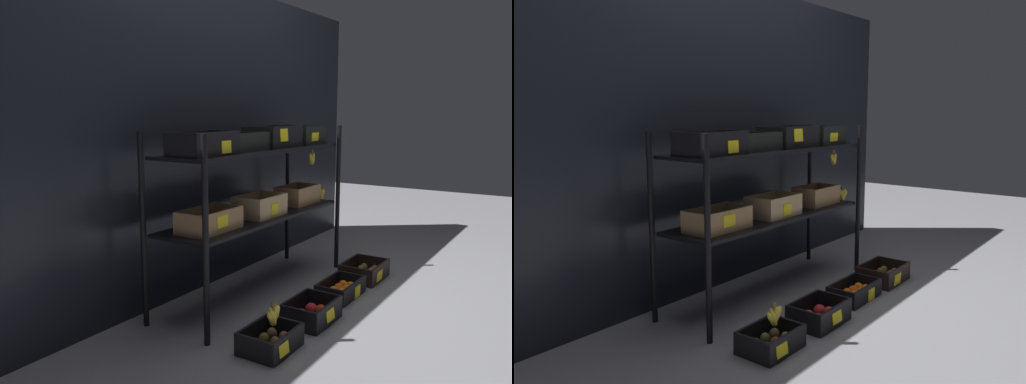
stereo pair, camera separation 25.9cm
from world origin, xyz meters
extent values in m
plane|color=gray|center=(0.00, 0.00, 0.00)|extent=(10.00, 10.00, 0.00)
cube|color=black|center=(0.00, 0.42, 1.00)|extent=(3.96, 0.12, 2.01)
cylinder|color=black|center=(-0.78, -0.22, 0.54)|extent=(0.03, 0.03, 1.07)
cylinder|color=black|center=(0.78, -0.22, 0.54)|extent=(0.03, 0.03, 1.07)
cylinder|color=black|center=(-0.78, 0.22, 0.54)|extent=(0.03, 0.03, 1.07)
cylinder|color=black|center=(0.78, 0.22, 0.54)|extent=(0.03, 0.03, 1.07)
cube|color=black|center=(0.00, 0.00, 0.51)|extent=(1.52, 0.40, 0.02)
cube|color=black|center=(0.00, 0.00, 0.93)|extent=(1.52, 0.40, 0.02)
cube|color=#A87F51|center=(-0.51, -0.02, 0.52)|extent=(0.37, 0.21, 0.01)
cube|color=#A87F51|center=(-0.51, -0.12, 0.58)|extent=(0.37, 0.02, 0.11)
cube|color=#A87F51|center=(-0.51, 0.07, 0.58)|extent=(0.37, 0.02, 0.11)
cube|color=#A87F51|center=(-0.68, -0.02, 0.58)|extent=(0.02, 0.18, 0.11)
cube|color=#A87F51|center=(-0.33, -0.02, 0.58)|extent=(0.02, 0.18, 0.11)
sphere|color=#80BC43|center=(-0.60, -0.05, 0.56)|extent=(0.07, 0.07, 0.07)
sphere|color=#82B53F|center=(-0.50, -0.05, 0.56)|extent=(0.07, 0.07, 0.07)
sphere|color=#7FB63D|center=(-0.42, -0.05, 0.56)|extent=(0.07, 0.07, 0.07)
sphere|color=#84C738|center=(-0.59, 0.00, 0.56)|extent=(0.07, 0.07, 0.07)
sphere|color=#89BF34|center=(-0.51, 0.00, 0.56)|extent=(0.07, 0.07, 0.07)
sphere|color=#8AC640|center=(-0.42, 0.00, 0.56)|extent=(0.07, 0.07, 0.07)
cube|color=yellow|center=(-0.53, -0.13, 0.59)|extent=(0.09, 0.00, 0.07)
cube|color=tan|center=(-0.01, -0.03, 0.52)|extent=(0.33, 0.22, 0.01)
cube|color=tan|center=(-0.01, -0.14, 0.59)|extent=(0.33, 0.02, 0.12)
cube|color=tan|center=(-0.01, 0.07, 0.59)|extent=(0.33, 0.02, 0.12)
cube|color=tan|center=(-0.16, -0.03, 0.59)|extent=(0.02, 0.19, 0.12)
cube|color=tan|center=(0.15, -0.03, 0.59)|extent=(0.02, 0.19, 0.12)
ellipsoid|color=yellow|center=(-0.09, -0.07, 0.57)|extent=(0.06, 0.06, 0.08)
ellipsoid|color=yellow|center=(-0.01, -0.06, 0.57)|extent=(0.06, 0.06, 0.08)
ellipsoid|color=yellow|center=(0.07, -0.06, 0.57)|extent=(0.06, 0.06, 0.08)
ellipsoid|color=yellow|center=(-0.08, 0.00, 0.57)|extent=(0.06, 0.06, 0.08)
ellipsoid|color=yellow|center=(-0.01, 0.00, 0.57)|extent=(0.06, 0.06, 0.08)
ellipsoid|color=yellow|center=(0.07, 0.00, 0.57)|extent=(0.06, 0.06, 0.08)
cube|color=yellow|center=(-0.01, -0.15, 0.57)|extent=(0.08, 0.01, 0.07)
cube|color=#A87F51|center=(0.50, -0.03, 0.52)|extent=(0.33, 0.20, 0.01)
cube|color=#A87F51|center=(0.50, -0.12, 0.59)|extent=(0.33, 0.02, 0.12)
cube|color=#A87F51|center=(0.50, 0.07, 0.59)|extent=(0.33, 0.02, 0.12)
cube|color=#A87F51|center=(0.34, -0.03, 0.59)|extent=(0.02, 0.17, 0.12)
cube|color=#A87F51|center=(0.66, -0.03, 0.59)|extent=(0.02, 0.17, 0.12)
sphere|color=orange|center=(0.42, -0.05, 0.56)|extent=(0.06, 0.06, 0.06)
sphere|color=orange|center=(0.50, -0.05, 0.56)|extent=(0.06, 0.06, 0.06)
sphere|color=orange|center=(0.58, -0.05, 0.56)|extent=(0.06, 0.06, 0.06)
sphere|color=orange|center=(0.42, 0.00, 0.56)|extent=(0.06, 0.06, 0.06)
sphere|color=orange|center=(0.50, 0.01, 0.56)|extent=(0.06, 0.06, 0.06)
sphere|color=orange|center=(0.58, 0.00, 0.56)|extent=(0.06, 0.06, 0.06)
cube|color=black|center=(-0.55, -0.02, 0.95)|extent=(0.37, 0.23, 0.01)
cube|color=black|center=(-0.55, -0.13, 1.01)|extent=(0.37, 0.02, 0.12)
cube|color=black|center=(-0.55, 0.08, 1.01)|extent=(0.37, 0.02, 0.12)
cube|color=black|center=(-0.73, -0.02, 1.01)|extent=(0.02, 0.19, 0.12)
cube|color=black|center=(-0.37, -0.02, 1.01)|extent=(0.02, 0.19, 0.12)
sphere|color=#57195C|center=(-0.67, -0.06, 0.98)|extent=(0.05, 0.05, 0.05)
sphere|color=#641B48|center=(-0.61, -0.06, 0.98)|extent=(0.05, 0.05, 0.05)
sphere|color=#5A1B4F|center=(-0.55, -0.06, 0.98)|extent=(0.05, 0.05, 0.05)
sphere|color=#6D2D5A|center=(-0.49, -0.06, 0.98)|extent=(0.05, 0.05, 0.05)
sphere|color=#671B51|center=(-0.44, -0.06, 0.98)|extent=(0.05, 0.05, 0.05)
sphere|color=#5E2A4C|center=(-0.67, 0.01, 0.98)|extent=(0.05, 0.05, 0.05)
sphere|color=#5D2558|center=(-0.61, 0.02, 0.98)|extent=(0.05, 0.05, 0.05)
sphere|color=#551E4F|center=(-0.55, 0.01, 0.98)|extent=(0.05, 0.05, 0.05)
sphere|color=#541D57|center=(-0.49, 0.01, 0.98)|extent=(0.05, 0.05, 0.05)
sphere|color=#5D1E4A|center=(-0.44, 0.01, 0.98)|extent=(0.05, 0.05, 0.05)
cube|color=yellow|center=(-0.50, -0.14, 0.99)|extent=(0.08, 0.01, 0.07)
cube|color=black|center=(-0.19, 0.02, 0.95)|extent=(0.35, 0.26, 0.01)
cube|color=black|center=(-0.19, -0.11, 1.00)|extent=(0.35, 0.02, 0.10)
cube|color=black|center=(-0.19, 0.14, 1.00)|extent=(0.35, 0.02, 0.10)
cube|color=black|center=(-0.35, 0.02, 1.00)|extent=(0.02, 0.23, 0.10)
cube|color=black|center=(-0.02, 0.02, 1.00)|extent=(0.02, 0.23, 0.10)
sphere|color=orange|center=(-0.26, -0.02, 0.99)|extent=(0.07, 0.07, 0.07)
sphere|color=orange|center=(-0.19, -0.02, 0.99)|extent=(0.07, 0.07, 0.07)
sphere|color=orange|center=(-0.11, -0.02, 0.99)|extent=(0.07, 0.07, 0.07)
sphere|color=orange|center=(-0.27, 0.05, 0.99)|extent=(0.07, 0.07, 0.07)
sphere|color=orange|center=(-0.18, 0.06, 0.99)|extent=(0.07, 0.07, 0.07)
sphere|color=orange|center=(-0.11, 0.05, 0.99)|extent=(0.07, 0.07, 0.07)
cube|color=black|center=(0.18, -0.01, 0.95)|extent=(0.38, 0.24, 0.01)
cube|color=black|center=(0.18, -0.12, 1.02)|extent=(0.38, 0.02, 0.13)
cube|color=black|center=(0.18, 0.10, 1.02)|extent=(0.38, 0.02, 0.13)
cube|color=black|center=(0.00, -0.01, 1.02)|extent=(0.02, 0.21, 0.13)
cube|color=black|center=(0.36, -0.01, 1.02)|extent=(0.02, 0.21, 0.13)
ellipsoid|color=#ABBE4C|center=(0.09, -0.05, 1.00)|extent=(0.07, 0.07, 0.09)
ellipsoid|color=tan|center=(0.18, -0.05, 1.00)|extent=(0.07, 0.07, 0.09)
ellipsoid|color=#B9C15E|center=(0.27, -0.05, 1.00)|extent=(0.07, 0.07, 0.09)
ellipsoid|color=#A6BD53|center=(0.09, 0.02, 1.00)|extent=(0.07, 0.07, 0.09)
ellipsoid|color=tan|center=(0.18, 0.02, 1.00)|extent=(0.07, 0.07, 0.09)
ellipsoid|color=#B4B252|center=(0.27, 0.03, 1.00)|extent=(0.07, 0.07, 0.09)
cube|color=yellow|center=(0.12, -0.13, 1.02)|extent=(0.09, 0.01, 0.08)
cube|color=black|center=(0.57, -0.02, 0.95)|extent=(0.32, 0.23, 0.01)
cube|color=black|center=(0.57, -0.13, 1.01)|extent=(0.32, 0.02, 0.12)
cube|color=black|center=(0.57, 0.08, 1.01)|extent=(0.32, 0.02, 0.12)
cube|color=black|center=(0.41, -0.02, 1.01)|extent=(0.02, 0.20, 0.12)
cube|color=black|center=(0.72, -0.02, 1.01)|extent=(0.02, 0.20, 0.12)
sphere|color=#E5C452|center=(0.51, -0.06, 0.99)|extent=(0.07, 0.07, 0.07)
sphere|color=#DDB658|center=(0.62, -0.06, 0.99)|extent=(0.07, 0.07, 0.07)
sphere|color=#E6C054|center=(0.51, 0.01, 0.99)|extent=(0.07, 0.07, 0.07)
sphere|color=#DDC745|center=(0.62, 0.01, 0.99)|extent=(0.07, 0.07, 0.07)
cube|color=yellow|center=(0.54, -0.14, 1.00)|extent=(0.10, 0.01, 0.06)
cylinder|color=brown|center=(0.82, -0.05, 0.60)|extent=(0.02, 0.02, 0.02)
ellipsoid|color=yellow|center=(0.79, -0.06, 0.54)|extent=(0.09, 0.03, 0.10)
ellipsoid|color=yellow|center=(0.80, -0.05, 0.54)|extent=(0.08, 0.03, 0.10)
ellipsoid|color=gold|center=(0.81, -0.05, 0.54)|extent=(0.05, 0.03, 0.11)
ellipsoid|color=yellow|center=(0.82, -0.04, 0.54)|extent=(0.05, 0.03, 0.11)
ellipsoid|color=yellow|center=(0.83, -0.06, 0.54)|extent=(0.08, 0.03, 0.11)
ellipsoid|color=yellow|center=(0.85, -0.05, 0.54)|extent=(0.10, 0.03, 0.08)
cylinder|color=brown|center=(0.82, 0.03, 0.87)|extent=(0.02, 0.02, 0.02)
ellipsoid|color=yellow|center=(0.79, 0.02, 0.81)|extent=(0.09, 0.03, 0.08)
ellipsoid|color=yellow|center=(0.80, 0.02, 0.81)|extent=(0.08, 0.03, 0.09)
ellipsoid|color=yellow|center=(0.81, 0.03, 0.81)|extent=(0.05, 0.03, 0.09)
ellipsoid|color=yellow|center=(0.82, 0.02, 0.81)|extent=(0.05, 0.03, 0.09)
ellipsoid|color=yellow|center=(0.83, 0.03, 0.81)|extent=(0.07, 0.03, 0.09)
ellipsoid|color=yellow|center=(0.84, 0.04, 0.81)|extent=(0.09, 0.03, 0.08)
cube|color=black|center=(-0.65, -0.51, 0.01)|extent=(0.30, 0.23, 0.01)
cube|color=black|center=(-0.65, -0.62, 0.06)|extent=(0.30, 0.02, 0.10)
cube|color=black|center=(-0.65, -0.41, 0.06)|extent=(0.30, 0.02, 0.10)
cube|color=black|center=(-0.79, -0.51, 0.06)|extent=(0.02, 0.19, 0.10)
cube|color=black|center=(-0.51, -0.51, 0.06)|extent=(0.02, 0.19, 0.10)
ellipsoid|color=brown|center=(-0.72, -0.55, 0.05)|extent=(0.05, 0.05, 0.07)
ellipsoid|color=brown|center=(-0.65, -0.54, 0.05)|extent=(0.05, 0.05, 0.07)
ellipsoid|color=brown|center=(-0.58, -0.55, 0.05)|extent=(0.05, 0.05, 0.07)
ellipsoid|color=brown|center=(-0.72, -0.48, 0.05)|extent=(0.05, 0.05, 0.07)
ellipsoid|color=brown|center=(-0.65, -0.48, 0.05)|extent=(0.05, 0.05, 0.07)
ellipsoid|color=brown|center=(-0.58, -0.48, 0.05)|extent=(0.05, 0.05, 0.07)
cube|color=yellow|center=(-0.71, -0.63, 0.06)|extent=(0.09, 0.01, 0.07)
cube|color=black|center=(-0.23, -0.52, 0.01)|extent=(0.33, 0.23, 0.01)
cube|color=black|center=(-0.23, -0.63, 0.07)|extent=(0.33, 0.02, 0.11)
cube|color=black|center=(-0.23, -0.41, 0.07)|extent=(0.33, 0.02, 0.11)
cube|color=black|center=(-0.38, -0.52, 0.07)|extent=(0.02, 0.20, 0.11)
cube|color=black|center=(-0.07, -0.52, 0.07)|extent=(0.02, 0.20, 0.11)
sphere|color=red|center=(-0.29, -0.55, 0.05)|extent=(0.07, 0.07, 0.07)
sphere|color=red|center=(-0.17, -0.55, 0.05)|extent=(0.07, 0.07, 0.07)
sphere|color=red|center=(-0.28, -0.49, 0.05)|extent=(0.07, 0.07, 0.07)
sphere|color=red|center=(-0.17, -0.49, 0.05)|extent=(0.07, 0.07, 0.07)
cube|color=yellow|center=(-0.23, -0.64, 0.07)|extent=(0.09, 0.01, 0.07)
cube|color=black|center=(0.23, -0.50, 0.01)|extent=(0.36, 0.20, 0.01)
cube|color=black|center=(0.23, -0.59, 0.06)|extent=(0.36, 0.02, 0.10)
cube|color=black|center=(0.23, -0.40, 0.06)|extent=(0.36, 0.02, 0.10)
cube|color=black|center=(0.06, -0.50, 0.06)|extent=(0.02, 0.17, 0.10)
cube|color=black|center=(0.40, -0.50, 0.06)|extent=(0.02, 0.17, 0.10)
sphere|color=orange|center=(0.13, -0.53, 0.04)|extent=(0.06, 0.06, 0.06)
sphere|color=orange|center=(0.19, -0.52, 0.04)|extent=(0.06, 0.06, 0.06)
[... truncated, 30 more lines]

